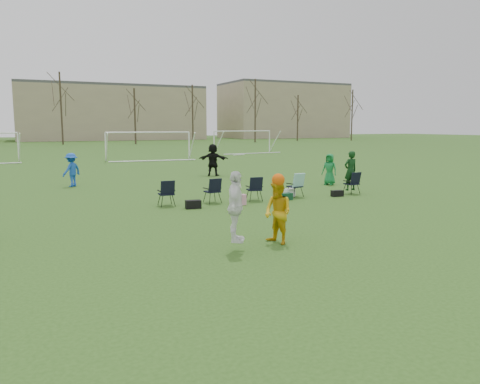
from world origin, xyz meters
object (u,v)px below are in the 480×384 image
center_contest (259,209)px  goal_mid (148,138)px  fielder_black (213,160)px  fielder_blue (72,170)px  goal_right (243,135)px  fielder_green_far (330,169)px

center_contest → goal_mid: size_ratio=0.31×
fielder_black → goal_mid: 14.76m
fielder_blue → goal_right: 30.10m
fielder_blue → center_contest: 14.54m
fielder_blue → fielder_black: fielder_black is taller
fielder_blue → fielder_green_far: fielder_blue is taller
goal_mid → fielder_blue: bearing=-111.9°
fielder_black → goal_mid: goal_mid is taller
center_contest → goal_right: 40.48m
center_contest → fielder_blue: bearing=101.8°
center_contest → goal_right: goal_right is taller
fielder_black → fielder_green_far: bearing=152.3°
goal_mid → goal_right: 13.42m
fielder_black → goal_right: goal_right is taller
fielder_black → center_contest: size_ratio=0.82×
goal_mid → goal_right: same height
fielder_blue → center_contest: bearing=60.9°
fielder_black → center_contest: bearing=104.6°
fielder_black → center_contest: (-5.19, -15.99, -0.00)m
fielder_green_far → goal_mid: goal_mid is taller
fielder_black → center_contest: center_contest is taller
goal_right → fielder_green_far: bearing=-114.6°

